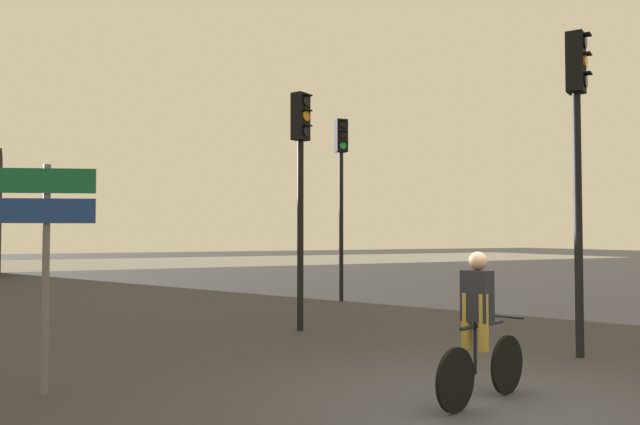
{
  "coord_description": "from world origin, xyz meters",
  "views": [
    {
      "loc": [
        -4.5,
        -5.0,
        1.8
      ],
      "look_at": [
        0.5,
        5.0,
        2.2
      ],
      "focal_mm": 35.0,
      "sensor_mm": 36.0,
      "label": 1
    }
  ],
  "objects": [
    {
      "name": "ground_plane",
      "position": [
        0.0,
        0.0,
        0.0
      ],
      "size": [
        120.0,
        120.0,
        0.0
      ],
      "primitive_type": "plane",
      "color": "#333338"
    },
    {
      "name": "traffic_light_center",
      "position": [
        0.43,
        5.69,
        3.12
      ],
      "size": [
        0.4,
        0.42,
        4.49
      ],
      "rotation": [
        0.0,
        0.0,
        3.65
      ],
      "color": "black",
      "rests_on": "ground"
    },
    {
      "name": "traffic_light_far_right",
      "position": [
        3.61,
        9.92,
        3.42
      ],
      "size": [
        0.34,
        0.35,
        4.96
      ],
      "rotation": [
        0.0,
        0.0,
        3.06
      ],
      "color": "black",
      "rests_on": "ground"
    },
    {
      "name": "cyclist",
      "position": [
        0.01,
        0.22,
        0.82
      ],
      "size": [
        1.64,
        0.66,
        1.62
      ],
      "rotation": [
        0.0,
        0.0,
        -1.25
      ],
      "color": "black",
      "rests_on": "ground"
    },
    {
      "name": "water_strip",
      "position": [
        0.0,
        36.34,
        0.0
      ],
      "size": [
        80.0,
        16.0,
        0.01
      ],
      "primitive_type": "cube",
      "color": "slate",
      "rests_on": "ground"
    },
    {
      "name": "traffic_light_near_right",
      "position": [
        3.05,
        1.53,
        3.33
      ],
      "size": [
        0.4,
        0.42,
        4.82
      ],
      "rotation": [
        0.0,
        0.0,
        3.67
      ],
      "color": "black",
      "rests_on": "ground"
    },
    {
      "name": "direction_sign_post",
      "position": [
        -4.13,
        2.68,
        1.79
      ],
      "size": [
        1.04,
        0.41,
        2.6
      ],
      "rotation": [
        0.0,
        0.0,
        2.79
      ],
      "color": "slate",
      "rests_on": "ground"
    }
  ]
}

